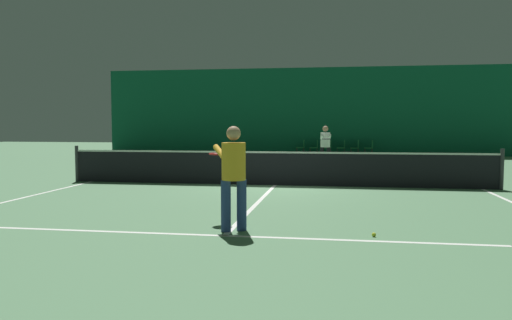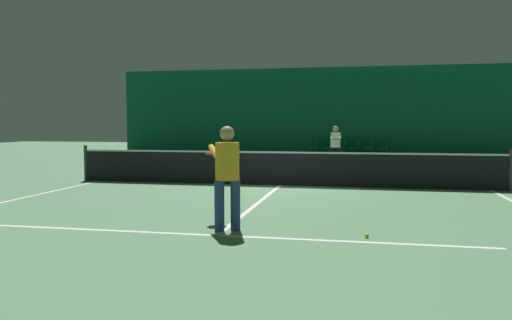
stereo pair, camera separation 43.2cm
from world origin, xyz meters
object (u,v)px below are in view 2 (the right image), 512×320
(courtside_chair_1, at_px, (328,147))
(courtside_chair_5, at_px, (384,147))
(courtside_chair_3, at_px, (356,147))
(player_far, at_px, (335,143))
(courtside_chair_2, at_px, (342,147))
(tennis_ball, at_px, (367,236))
(tennis_net, at_px, (280,167))
(courtside_chair_4, at_px, (370,147))
(player_near, at_px, (227,170))
(courtside_chair_0, at_px, (315,146))

(courtside_chair_1, distance_m, courtside_chair_5, 2.94)
(courtside_chair_3, relative_size, courtside_chair_5, 1.00)
(player_far, xyz_separation_m, courtside_chair_2, (0.02, 7.74, -0.47))
(courtside_chair_5, bearing_deg, courtside_chair_1, -90.00)
(tennis_ball, bearing_deg, courtside_chair_5, 86.44)
(tennis_net, xyz_separation_m, courtside_chair_4, (2.75, 13.68, -0.03))
(courtside_chair_3, bearing_deg, player_far, -5.57)
(courtside_chair_5, height_order, tennis_ball, courtside_chair_5)
(courtside_chair_1, distance_m, courtside_chair_3, 1.47)
(courtside_chair_4, bearing_deg, player_near, -7.83)
(courtside_chair_5, bearing_deg, tennis_ball, -3.56)
(courtside_chair_2, xyz_separation_m, courtside_chair_3, (0.73, 0.00, 0.00))
(courtside_chair_5, distance_m, tennis_ball, 19.82)
(courtside_chair_1, xyz_separation_m, courtside_chair_2, (0.73, 0.00, 0.00))
(courtside_chair_5, bearing_deg, player_far, -16.03)
(player_far, relative_size, courtside_chair_4, 1.95)
(tennis_net, bearing_deg, courtside_chair_0, 90.77)
(courtside_chair_5, bearing_deg, courtside_chair_4, -90.00)
(courtside_chair_0, bearing_deg, tennis_net, 0.77)
(courtside_chair_4, bearing_deg, courtside_chair_2, -90.00)
(courtside_chair_0, xyz_separation_m, tennis_ball, (2.44, -19.78, -0.45))
(player_near, xyz_separation_m, courtside_chair_5, (3.44, 19.67, -0.49))
(player_near, relative_size, courtside_chair_3, 2.00)
(player_near, distance_m, tennis_ball, 2.41)
(courtside_chair_3, bearing_deg, courtside_chair_1, -90.00)
(courtside_chair_2, distance_m, courtside_chair_4, 1.47)
(tennis_net, distance_m, courtside_chair_2, 13.74)
(player_near, height_order, courtside_chair_2, player_near)
(courtside_chair_2, bearing_deg, tennis_net, -5.37)
(tennis_net, relative_size, courtside_chair_3, 14.29)
(courtside_chair_4, bearing_deg, courtside_chair_1, -90.00)
(courtside_chair_1, relative_size, courtside_chair_3, 1.00)
(player_far, bearing_deg, player_near, -9.60)
(player_near, xyz_separation_m, courtside_chair_4, (2.71, 19.67, -0.49))
(tennis_net, distance_m, courtside_chair_5, 14.12)
(courtside_chair_3, relative_size, courtside_chair_4, 1.00)
(player_far, xyz_separation_m, courtside_chair_0, (-1.45, 7.74, -0.47))
(tennis_net, relative_size, courtside_chair_5, 14.29)
(player_near, bearing_deg, courtside_chair_3, -33.45)
(courtside_chair_0, height_order, courtside_chair_5, same)
(courtside_chair_1, distance_m, courtside_chair_4, 2.20)
(player_far, height_order, courtside_chair_3, player_far)
(courtside_chair_1, bearing_deg, courtside_chair_2, 90.00)
(courtside_chair_2, distance_m, tennis_ball, 19.81)
(player_near, relative_size, tennis_ball, 25.47)
(courtside_chair_3, height_order, courtside_chair_4, same)
(courtside_chair_2, xyz_separation_m, tennis_ball, (0.97, -19.78, -0.45))
(player_far, height_order, courtside_chair_5, player_far)
(courtside_chair_1, bearing_deg, tennis_ball, 4.93)
(courtside_chair_4, distance_m, courtside_chair_5, 0.73)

